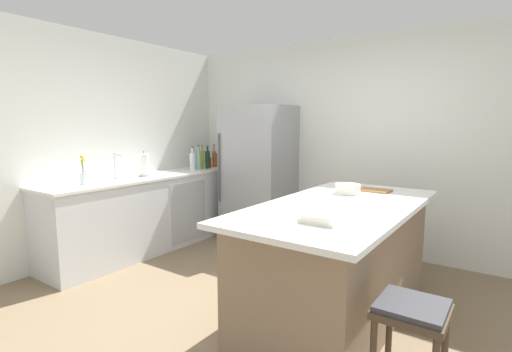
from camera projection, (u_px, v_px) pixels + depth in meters
name	position (u px, v px, depth m)	size (l,w,h in m)	color
ground_plane	(250.00, 322.00, 3.00)	(7.20, 7.20, 0.00)	#7A664C
wall_rear	(357.00, 145.00, 4.64)	(6.00, 0.10, 2.60)	silver
wall_left	(73.00, 148.00, 4.21)	(0.10, 6.00, 2.60)	silver
counter_run_left	(152.00, 212.00, 4.74)	(0.66, 2.71, 0.93)	silver
kitchen_island	(339.00, 260.00, 3.03)	(1.05, 2.15, 0.94)	#8E755B
refrigerator	(259.00, 174.00, 5.06)	(0.85, 0.73, 1.80)	#93969B
bar_stool	(411.00, 323.00, 2.00)	(0.36, 0.36, 0.62)	#473828
sink_faucet	(116.00, 166.00, 4.32)	(0.15, 0.05, 0.30)	silver
flower_vase	(83.00, 175.00, 3.92)	(0.07, 0.07, 0.31)	silver
paper_towel_roll	(144.00, 165.00, 4.57)	(0.14, 0.14, 0.31)	gray
whiskey_bottle	(219.00, 159.00, 5.63)	(0.08, 0.08, 0.29)	brown
vinegar_bottle	(214.00, 159.00, 5.55)	(0.05, 0.05, 0.33)	#994C23
hot_sauce_bottle	(210.00, 162.00, 5.50)	(0.05, 0.05, 0.20)	red
wine_bottle	(208.00, 159.00, 5.37)	(0.07, 0.07, 0.32)	#19381E
olive_oil_bottle	(202.00, 159.00, 5.32)	(0.05, 0.05, 0.33)	olive
gin_bottle	(198.00, 160.00, 5.23)	(0.07, 0.07, 0.34)	#8CB79E
soda_bottle	(193.00, 161.00, 5.15)	(0.08, 0.08, 0.32)	silver
cookbook_stack	(320.00, 219.00, 2.39)	(0.25, 0.17, 0.06)	silver
mixing_bowl	(348.00, 189.00, 3.39)	(0.22, 0.22, 0.09)	silver
cutting_board	(375.00, 190.00, 3.53)	(0.29, 0.21, 0.02)	#9E7042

